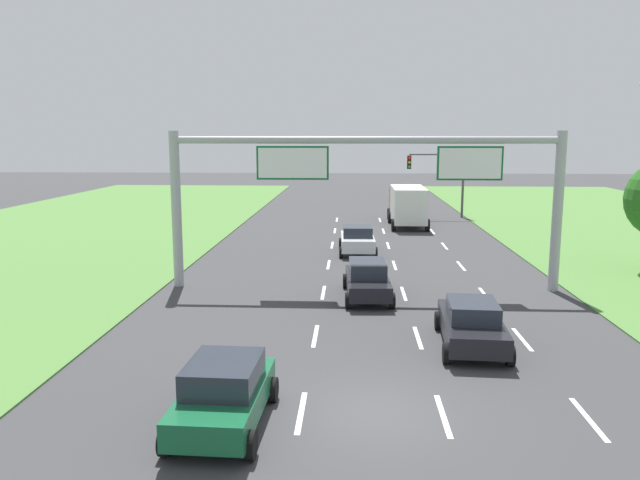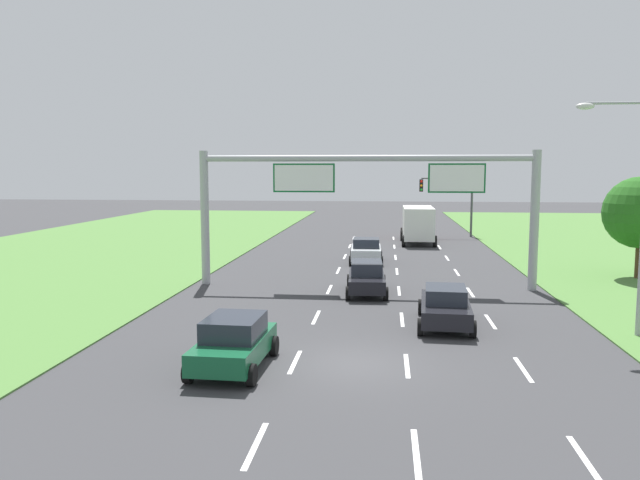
{
  "view_description": "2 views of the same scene",
  "coord_description": "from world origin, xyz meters",
  "views": [
    {
      "loc": [
        -0.53,
        -14.51,
        6.79
      ],
      "look_at": [
        -1.94,
        12.8,
        2.2
      ],
      "focal_mm": 35.0,
      "sensor_mm": 36.0,
      "label": 1
    },
    {
      "loc": [
        1.04,
        -18.9,
        6.04
      ],
      "look_at": [
        -2.17,
        11.51,
        2.57
      ],
      "focal_mm": 35.0,
      "sensor_mm": 36.0,
      "label": 2
    }
  ],
  "objects": [
    {
      "name": "car_far_ahead",
      "position": [
        -0.2,
        21.38,
        0.8
      ],
      "size": [
        2.24,
        4.16,
        1.59
      ],
      "rotation": [
        0.0,
        0.0,
        0.03
      ],
      "color": "silver",
      "rests_on": "ground_plane"
    },
    {
      "name": "sign_gantry",
      "position": [
        0.1,
        12.9,
        4.89
      ],
      "size": [
        17.24,
        0.44,
        7.0
      ],
      "color": "#9EA0A5",
      "rests_on": "ground_plane"
    },
    {
      "name": "car_near_red",
      "position": [
        3.38,
        5.2,
        0.77
      ],
      "size": [
        2.32,
        4.6,
        1.54
      ],
      "rotation": [
        0.0,
        0.0,
        -0.06
      ],
      "color": "black",
      "rests_on": "ground_plane"
    },
    {
      "name": "box_truck",
      "position": [
        3.67,
        33.13,
        1.64
      ],
      "size": [
        2.71,
        7.75,
        2.99
      ],
      "rotation": [
        0.0,
        0.0,
        0.0
      ],
      "color": "#B21E19",
      "rests_on": "ground_plane"
    },
    {
      "name": "ground_plane",
      "position": [
        0.0,
        0.0,
        0.0
      ],
      "size": [
        200.0,
        200.0,
        0.0
      ],
      "primitive_type": "plane",
      "color": "#38383A"
    },
    {
      "name": "car_lead_silver",
      "position": [
        -3.5,
        -0.8,
        0.82
      ],
      "size": [
        2.19,
        4.1,
        1.6
      ],
      "rotation": [
        0.0,
        0.0,
        -0.04
      ],
      "color": "#145633",
      "rests_on": "ground_plane"
    },
    {
      "name": "lane_dashes_inner_left",
      "position": [
        -1.75,
        9.0,
        0.0
      ],
      "size": [
        0.14,
        56.4,
        0.01
      ],
      "color": "white",
      "rests_on": "ground_plane"
    },
    {
      "name": "car_mid_lane",
      "position": [
        0.15,
        11.27,
        0.79
      ],
      "size": [
        2.13,
        4.54,
        1.56
      ],
      "rotation": [
        0.0,
        0.0,
        0.04
      ],
      "color": "black",
      "rests_on": "ground_plane"
    },
    {
      "name": "traffic_light_mast",
      "position": [
        6.76,
        37.97,
        3.87
      ],
      "size": [
        4.76,
        0.49,
        5.6
      ],
      "color": "#47494F",
      "rests_on": "ground_plane"
    },
    {
      "name": "lane_dashes_slip",
      "position": [
        5.25,
        9.0,
        0.0
      ],
      "size": [
        0.14,
        56.4,
        0.01
      ],
      "color": "white",
      "rests_on": "ground_plane"
    },
    {
      "name": "roadside_tree_mid",
      "position": [
        14.91,
        16.78,
        3.69
      ],
      "size": [
        3.95,
        3.95,
        5.67
      ],
      "color": "#513823",
      "rests_on": "ground_plane"
    },
    {
      "name": "lane_dashes_inner_right",
      "position": [
        1.75,
        9.0,
        0.0
      ],
      "size": [
        0.14,
        56.4,
        0.01
      ],
      "color": "white",
      "rests_on": "ground_plane"
    },
    {
      "name": "street_lamp",
      "position": [
        9.8,
        4.27,
        5.08
      ],
      "size": [
        2.61,
        0.32,
        8.5
      ],
      "color": "#9EA0A5",
      "rests_on": "ground_plane"
    }
  ]
}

